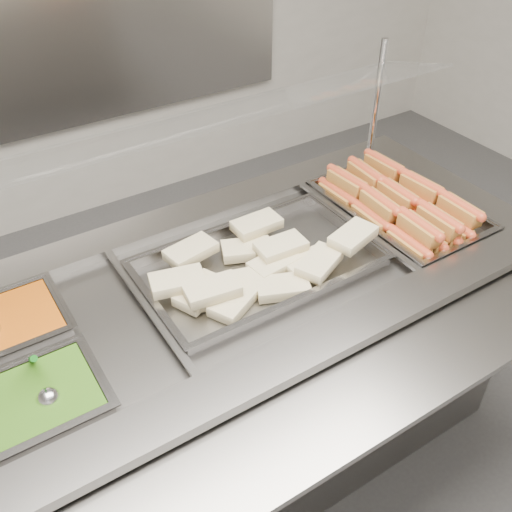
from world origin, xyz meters
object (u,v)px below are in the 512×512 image
serving_spoon (46,391)px  pan_hotdogs (397,215)px  steam_counter (244,370)px  sneeze_guard (199,125)px  pan_wraps (259,268)px

serving_spoon → pan_hotdogs: bearing=6.9°
steam_counter → sneeze_guard: size_ratio=1.14×
steam_counter → pan_wraps: 0.45m
serving_spoon → sneeze_guard: bearing=30.9°
steam_counter → pan_hotdogs: bearing=0.0°
sneeze_guard → pan_hotdogs: (0.65, -0.23, -0.42)m
steam_counter → pan_wraps: pan_wraps is taller
sneeze_guard → pan_wraps: 0.47m
steam_counter → sneeze_guard: sneeze_guard is taller
steam_counter → serving_spoon: size_ratio=10.99×
serving_spoon → steam_counter: bearing=13.7°
steam_counter → pan_wraps: size_ratio=2.76×
steam_counter → pan_hotdogs: pan_hotdogs is taller
sneeze_guard → pan_wraps: (0.06, -0.23, -0.41)m
sneeze_guard → pan_hotdogs: sneeze_guard is taller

